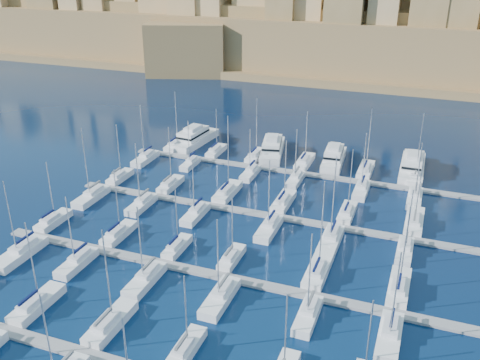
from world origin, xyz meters
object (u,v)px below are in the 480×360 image
at_px(sailboat_2, 110,323).
at_px(motor_yacht_c, 334,157).
at_px(motor_yacht_b, 272,148).
at_px(motor_yacht_d, 412,166).
at_px(motor_yacht_a, 194,138).

xyz_separation_m(sailboat_2, motor_yacht_c, (16.41, 68.78, 0.97)).
bearing_deg(sailboat_2, motor_yacht_b, 89.15).
xyz_separation_m(motor_yacht_b, motor_yacht_d, (33.04, 0.31, -0.00)).
bearing_deg(motor_yacht_c, motor_yacht_b, 176.85).
relative_size(motor_yacht_a, motor_yacht_b, 1.01).
xyz_separation_m(sailboat_2, motor_yacht_d, (34.08, 69.93, 0.97)).
height_order(sailboat_2, motor_yacht_d, sailboat_2).
distance_m(sailboat_2, motor_yacht_a, 72.69).
distance_m(sailboat_2, motor_yacht_c, 70.71).
xyz_separation_m(motor_yacht_a, motor_yacht_c, (36.54, -1.06, -0.00)).
height_order(motor_yacht_b, motor_yacht_c, same).
xyz_separation_m(motor_yacht_b, motor_yacht_c, (15.38, -0.85, -0.00)).
distance_m(motor_yacht_a, motor_yacht_b, 21.16).
bearing_deg(sailboat_2, motor_yacht_a, 106.08).
bearing_deg(motor_yacht_a, motor_yacht_c, -1.66).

